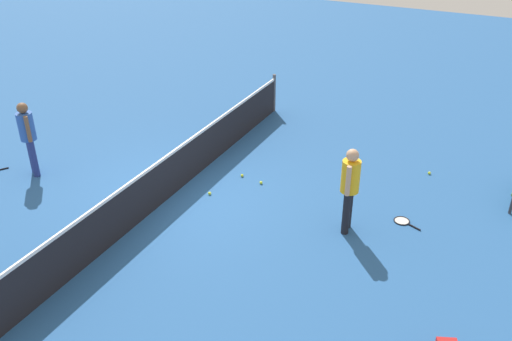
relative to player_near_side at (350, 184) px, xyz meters
The scene contains 9 objects.
ground_plane 3.81m from the player_near_side, 93.96° to the left, with size 40.00×40.00×0.00m, color #265693.
court_net 3.71m from the player_near_side, 93.96° to the left, with size 10.09×0.09×1.07m.
player_near_side is the anchor object (origin of this frame).
player_far_side 6.99m from the player_near_side, 97.88° to the left, with size 0.47×0.48×1.70m.
tennis_racket_near_player 1.54m from the player_near_side, 50.96° to the right, with size 0.41×0.60×0.03m.
tennis_ball_near_player 3.12m from the player_near_side, 90.57° to the left, with size 0.07×0.07×0.07m, color #C6E033.
tennis_ball_by_net 3.04m from the player_near_side, 70.54° to the left, with size 0.07×0.07×0.07m, color #C6E033.
tennis_ball_midcourt 3.23m from the player_near_side, 19.06° to the right, with size 0.07×0.07×0.07m, color #C6E033.
tennis_ball_baseline 2.55m from the player_near_side, 68.72° to the left, with size 0.07×0.07×0.07m, color #C6E033.
Camera 1 is at (-8.25, -5.95, 6.00)m, focal length 38.71 mm.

